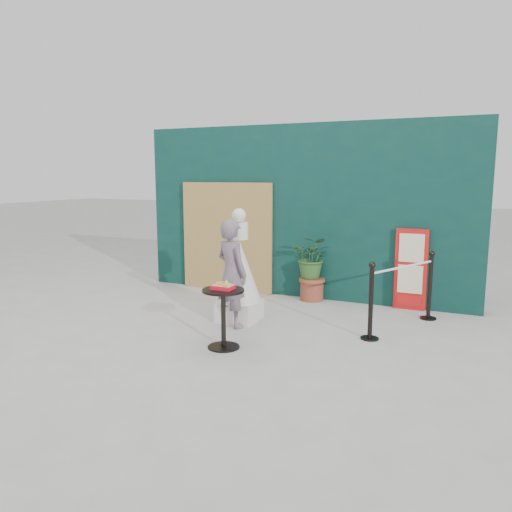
# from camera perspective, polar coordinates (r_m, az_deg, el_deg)

# --- Properties ---
(ground) EXTENTS (60.00, 60.00, 0.00)m
(ground) POSITION_cam_1_polar(r_m,az_deg,el_deg) (6.28, -4.66, -10.67)
(ground) COLOR #ADAAA5
(ground) RESTS_ON ground
(back_wall) EXTENTS (6.00, 0.30, 3.00)m
(back_wall) POSITION_cam_1_polar(r_m,az_deg,el_deg) (8.81, 5.33, 5.08)
(back_wall) COLOR #0A2E2B
(back_wall) RESTS_ON ground
(bamboo_fence) EXTENTS (1.80, 0.08, 2.00)m
(bamboo_fence) POSITION_cam_1_polar(r_m,az_deg,el_deg) (9.23, -3.38, 2.17)
(bamboo_fence) COLOR tan
(bamboo_fence) RESTS_ON ground
(woman) EXTENTS (0.66, 0.57, 1.53)m
(woman) POSITION_cam_1_polar(r_m,az_deg,el_deg) (7.03, -2.79, -2.01)
(woman) COLOR slate
(woman) RESTS_ON ground
(menu_board) EXTENTS (0.50, 0.07, 1.30)m
(menu_board) POSITION_cam_1_polar(r_m,az_deg,el_deg) (8.29, 17.27, -1.50)
(menu_board) COLOR red
(menu_board) RESTS_ON ground
(statue) EXTENTS (0.65, 0.65, 1.66)m
(statue) POSITION_cam_1_polar(r_m,az_deg,el_deg) (7.30, -1.92, -2.27)
(statue) COLOR silver
(statue) RESTS_ON ground
(cafe_table) EXTENTS (0.52, 0.52, 0.75)m
(cafe_table) POSITION_cam_1_polar(r_m,az_deg,el_deg) (6.21, -3.75, -6.07)
(cafe_table) COLOR black
(cafe_table) RESTS_ON ground
(food_basket) EXTENTS (0.26, 0.19, 0.11)m
(food_basket) POSITION_cam_1_polar(r_m,az_deg,el_deg) (6.14, -3.75, -3.47)
(food_basket) COLOR red
(food_basket) RESTS_ON cafe_table
(planter) EXTENTS (0.66, 0.57, 1.11)m
(planter) POSITION_cam_1_polar(r_m,az_deg,el_deg) (8.56, 6.45, -0.83)
(planter) COLOR brown
(planter) RESTS_ON ground
(stanchion_barrier) EXTENTS (0.84, 1.54, 1.03)m
(stanchion_barrier) POSITION_cam_1_polar(r_m,az_deg,el_deg) (7.26, 16.37, -4.20)
(stanchion_barrier) COLOR black
(stanchion_barrier) RESTS_ON ground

